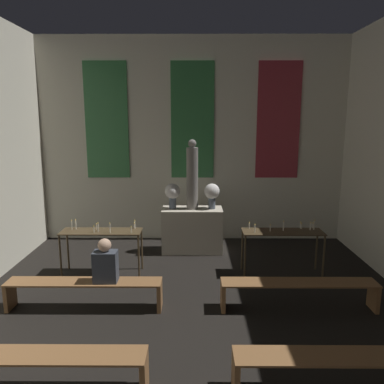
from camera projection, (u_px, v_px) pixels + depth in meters
The scene contains 12 objects.
wall_back at pixel (192, 140), 8.88m from camera, with size 7.40×0.16×4.78m.
altar at pixel (192, 230), 8.30m from camera, with size 1.32×0.62×0.98m.
statue at pixel (192, 176), 8.07m from camera, with size 0.25×0.25×1.51m.
flower_vase_left at pixel (173, 193), 8.14m from camera, with size 0.33×0.33×0.56m.
flower_vase_right at pixel (212, 193), 8.13m from camera, with size 0.33×0.33×0.56m.
candle_rack_left at pixel (102, 236), 7.05m from camera, with size 1.51×0.47×1.04m.
candle_rack_right at pixel (283, 236), 7.03m from camera, with size 1.51×0.47×1.04m.
pew_third_left at pixel (35, 364), 3.99m from camera, with size 2.39×0.36×0.46m.
pew_third_right at pixel (346, 365), 3.97m from camera, with size 2.39×0.36×0.46m.
pew_back_left at pixel (84, 288), 5.78m from camera, with size 2.39×0.36×0.46m.
pew_back_right at pixel (299, 289), 5.76m from camera, with size 2.39×0.36×0.46m.
person_seated at pixel (105, 263), 5.70m from camera, with size 0.36×0.24×0.68m.
Camera 1 is at (0.04, 1.33, 2.91)m, focal length 35.00 mm.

